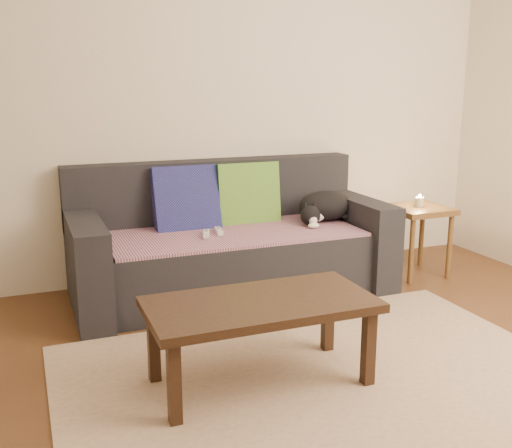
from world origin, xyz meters
name	(u,v)px	position (x,y,z in m)	size (l,w,h in m)	color
ground	(342,398)	(0.00, 0.00, 0.00)	(4.50, 4.50, 0.00)	brown
back_wall	(208,98)	(0.00, 2.00, 1.30)	(4.50, 0.04, 2.60)	beige
sofa	(229,247)	(0.00, 1.57, 0.31)	(2.10, 0.94, 0.87)	#232328
throw_blanket	(234,233)	(0.00, 1.48, 0.43)	(1.66, 0.74, 0.02)	#4D2B51
cushion_navy	(186,199)	(-0.25, 1.74, 0.63)	(0.44, 0.11, 0.44)	#191456
cushion_green	(248,195)	(0.20, 1.74, 0.63)	(0.45, 0.11, 0.45)	#0B4A2F
cat	(325,207)	(0.71, 1.55, 0.54)	(0.48, 0.36, 0.21)	black
wii_remote_a	(206,234)	(-0.20, 1.43, 0.46)	(0.15, 0.04, 0.03)	white
wii_remote_b	(219,231)	(-0.10, 1.47, 0.46)	(0.15, 0.04, 0.03)	white
side_table	(418,219)	(1.41, 1.40, 0.43)	(0.41, 0.41, 0.52)	brown
candle	(419,202)	(1.41, 1.40, 0.55)	(0.06, 0.06, 0.09)	beige
rug	(327,382)	(0.00, 0.15, 0.01)	(2.50, 1.80, 0.01)	tan
coffee_table	(261,311)	(-0.30, 0.27, 0.37)	(1.06, 0.53, 0.42)	#322013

